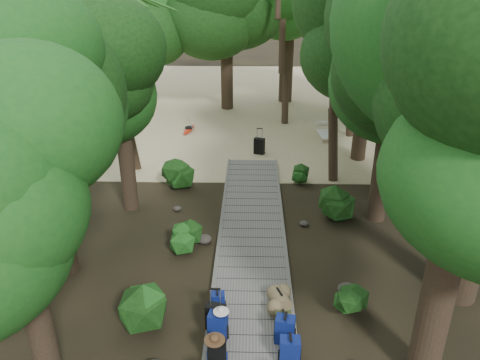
# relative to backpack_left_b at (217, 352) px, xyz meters

# --- Properties ---
(ground) EXTENTS (120.00, 120.00, 0.00)m
(ground) POSITION_rel_backpack_left_b_xyz_m (0.67, 3.84, -0.45)
(ground) COLOR #2E2617
(ground) RESTS_ON ground
(sand_beach) EXTENTS (40.00, 22.00, 0.02)m
(sand_beach) POSITION_rel_backpack_left_b_xyz_m (0.67, 19.84, -0.44)
(sand_beach) COLOR #C7BB86
(sand_beach) RESTS_ON ground
(boardwalk) EXTENTS (2.00, 12.00, 0.12)m
(boardwalk) POSITION_rel_backpack_left_b_xyz_m (0.67, 4.84, -0.39)
(boardwalk) COLOR slate
(boardwalk) RESTS_ON ground
(backpack_left_b) EXTENTS (0.37, 0.27, 0.66)m
(backpack_left_b) POSITION_rel_backpack_left_b_xyz_m (0.00, 0.00, 0.00)
(backpack_left_b) COLOR black
(backpack_left_b) RESTS_ON boardwalk
(backpack_left_c) EXTENTS (0.44, 0.35, 0.74)m
(backpack_left_c) POSITION_rel_backpack_left_b_xyz_m (-0.04, 0.72, 0.04)
(backpack_left_c) COLOR navy
(backpack_left_c) RESTS_ON boardwalk
(backpack_left_d) EXTENTS (0.36, 0.28, 0.52)m
(backpack_left_d) POSITION_rel_backpack_left_b_xyz_m (-0.11, 1.64, -0.07)
(backpack_left_d) COLOR navy
(backpack_left_d) RESTS_ON boardwalk
(backpack_right_b) EXTENTS (0.41, 0.29, 0.72)m
(backpack_right_b) POSITION_rel_backpack_left_b_xyz_m (1.44, 0.05, 0.03)
(backpack_right_b) COLOR navy
(backpack_right_b) RESTS_ON boardwalk
(backpack_right_c) EXTENTS (0.45, 0.36, 0.69)m
(backpack_right_c) POSITION_rel_backpack_left_b_xyz_m (1.38, 0.69, 0.01)
(backpack_right_c) COLOR navy
(backpack_right_c) RESTS_ON boardwalk
(backpack_right_d) EXTENTS (0.37, 0.29, 0.52)m
(backpack_right_d) POSITION_rel_backpack_left_b_xyz_m (1.37, 0.98, -0.07)
(backpack_right_d) COLOR #39421E
(backpack_right_d) RESTS_ON boardwalk
(duffel_right_khaki) EXTENTS (0.59, 0.71, 0.41)m
(duffel_right_khaki) POSITION_rel_backpack_left_b_xyz_m (1.32, 1.80, -0.13)
(duffel_right_khaki) COLOR olive
(duffel_right_khaki) RESTS_ON boardwalk
(suitcase_on_boardwalk) EXTENTS (0.46, 0.33, 0.65)m
(suitcase_on_boardwalk) POSITION_rel_backpack_left_b_xyz_m (-0.10, 1.00, -0.01)
(suitcase_on_boardwalk) COLOR black
(suitcase_on_boardwalk) RESTS_ON boardwalk
(lone_suitcase_on_sand) EXTENTS (0.50, 0.38, 0.69)m
(lone_suitcase_on_sand) POSITION_rel_backpack_left_b_xyz_m (0.96, 11.83, -0.09)
(lone_suitcase_on_sand) COLOR black
(lone_suitcase_on_sand) RESTS_ON sand_beach
(hat_brown) EXTENTS (0.42, 0.42, 0.12)m
(hat_brown) POSITION_rel_backpack_left_b_xyz_m (-0.04, -0.02, 0.39)
(hat_brown) COLOR #51351E
(hat_brown) RESTS_ON backpack_left_b
(hat_white) EXTENTS (0.33, 0.33, 0.11)m
(hat_white) POSITION_rel_backpack_left_b_xyz_m (0.04, 0.71, 0.46)
(hat_white) COLOR silver
(hat_white) RESTS_ON backpack_left_c
(kayak) EXTENTS (1.17, 2.98, 0.29)m
(kayak) POSITION_rel_backpack_left_b_xyz_m (-2.42, 14.68, -0.29)
(kayak) COLOR red
(kayak) RESTS_ON sand_beach
(sun_lounger) EXTENTS (0.81, 2.12, 0.67)m
(sun_lounger) POSITION_rel_backpack_left_b_xyz_m (4.13, 13.87, -0.10)
(sun_lounger) COLOR silver
(sun_lounger) RESTS_ON sand_beach
(tree_right_a) EXTENTS (5.22, 5.22, 8.70)m
(tree_right_a) POSITION_rel_backpack_left_b_xyz_m (4.07, -0.00, 3.90)
(tree_right_a) COLOR black
(tree_right_a) RESTS_ON ground
(tree_right_c) EXTENTS (4.66, 4.66, 8.06)m
(tree_right_c) POSITION_rel_backpack_left_b_xyz_m (4.64, 6.30, 3.58)
(tree_right_c) COLOR black
(tree_right_c) RESTS_ON ground
(tree_right_d) EXTENTS (6.40, 6.40, 11.73)m
(tree_right_d) POSITION_rel_backpack_left_b_xyz_m (5.81, 7.95, 5.41)
(tree_right_d) COLOR black
(tree_right_d) RESTS_ON ground
(tree_right_e) EXTENTS (4.72, 4.72, 8.49)m
(tree_right_e) POSITION_rel_backpack_left_b_xyz_m (5.09, 11.39, 3.79)
(tree_right_e) COLOR black
(tree_right_e) RESTS_ON ground
(tree_right_f) EXTENTS (6.16, 6.16, 11.00)m
(tree_right_f) POSITION_rel_backpack_left_b_xyz_m (7.17, 12.69, 5.05)
(tree_right_f) COLOR black
(tree_right_f) RESTS_ON ground
(tree_left_a) EXTENTS (4.05, 4.05, 6.75)m
(tree_left_a) POSITION_rel_backpack_left_b_xyz_m (-3.16, -0.49, 2.92)
(tree_left_a) COLOR black
(tree_left_a) RESTS_ON ground
(tree_left_b) EXTENTS (4.46, 4.46, 8.03)m
(tree_left_b) POSITION_rel_backpack_left_b_xyz_m (-4.23, 3.27, 3.57)
(tree_left_b) COLOR black
(tree_left_b) RESTS_ON ground
(tree_left_c) EXTENTS (4.05, 4.05, 7.05)m
(tree_left_c) POSITION_rel_backpack_left_b_xyz_m (-3.37, 6.81, 3.07)
(tree_left_c) COLOR black
(tree_left_c) RESTS_ON ground
(tree_back_a) EXTENTS (5.49, 5.49, 9.50)m
(tree_back_a) POSITION_rel_backpack_left_b_xyz_m (-0.77, 18.83, 4.30)
(tree_back_a) COLOR black
(tree_back_a) RESTS_ON ground
(tree_back_b) EXTENTS (6.22, 6.22, 11.11)m
(tree_back_b) POSITION_rel_backpack_left_b_xyz_m (2.59, 20.44, 5.10)
(tree_back_b) COLOR black
(tree_back_b) RESTS_ON ground
(tree_back_c) EXTENTS (5.16, 5.16, 9.28)m
(tree_back_c) POSITION_rel_backpack_left_b_xyz_m (5.47, 18.78, 4.19)
(tree_back_c) COLOR black
(tree_back_c) RESTS_ON ground
(tree_back_d) EXTENTS (4.77, 4.77, 7.95)m
(tree_back_d) POSITION_rel_backpack_left_b_xyz_m (-5.19, 18.51, 3.52)
(tree_back_d) COLOR black
(tree_back_d) RESTS_ON ground
(palm_right_a) EXTENTS (4.76, 4.76, 8.12)m
(palm_right_a) POSITION_rel_backpack_left_b_xyz_m (3.87, 9.47, 3.61)
(palm_right_a) COLOR #154212
(palm_right_a) RESTS_ON ground
(palm_right_b) EXTENTS (4.34, 4.34, 8.39)m
(palm_right_b) POSITION_rel_backpack_left_b_xyz_m (5.26, 14.54, 3.74)
(palm_right_b) COLOR #154212
(palm_right_b) RESTS_ON ground
(palm_right_c) EXTENTS (4.78, 4.78, 7.61)m
(palm_right_c) POSITION_rel_backpack_left_b_xyz_m (2.59, 16.40, 3.35)
(palm_right_c) COLOR #154212
(palm_right_c) RESTS_ON ground
(palm_left_a) EXTENTS (4.05, 4.05, 6.44)m
(palm_left_a) POSITION_rel_backpack_left_b_xyz_m (-4.14, 10.03, 2.77)
(palm_left_a) COLOR #154212
(palm_left_a) RESTS_ON ground
(rock_left_b) EXTENTS (0.35, 0.31, 0.19)m
(rock_left_b) POSITION_rel_backpack_left_b_xyz_m (-1.58, 1.51, -0.36)
(rock_left_b) COLOR #4C473F
(rock_left_b) RESTS_ON ground
(rock_left_c) EXTENTS (0.45, 0.41, 0.25)m
(rock_left_c) POSITION_rel_backpack_left_b_xyz_m (-0.73, 4.70, -0.33)
(rock_left_c) COLOR #4C473F
(rock_left_c) RESTS_ON ground
(rock_left_d) EXTENTS (0.27, 0.24, 0.15)m
(rock_left_d) POSITION_rel_backpack_left_b_xyz_m (-1.81, 6.66, -0.38)
(rock_left_d) COLOR #4C473F
(rock_left_d) RESTS_ON ground
(rock_right_b) EXTENTS (0.49, 0.44, 0.27)m
(rock_right_b) POSITION_rel_backpack_left_b_xyz_m (3.04, 2.46, -0.32)
(rock_right_b) COLOR #4C473F
(rock_right_b) RESTS_ON ground
(rock_right_c) EXTENTS (0.29, 0.26, 0.16)m
(rock_right_c) POSITION_rel_backpack_left_b_xyz_m (2.30, 5.78, -0.37)
(rock_right_c) COLOR #4C473F
(rock_right_c) RESTS_ON ground
(shrub_left_a) EXTENTS (1.23, 1.23, 1.10)m
(shrub_left_a) POSITION_rel_backpack_left_b_xyz_m (-1.73, 1.05, 0.10)
(shrub_left_a) COLOR #185018
(shrub_left_a) RESTS_ON ground
(shrub_left_b) EXTENTS (0.96, 0.96, 0.86)m
(shrub_left_b) POSITION_rel_backpack_left_b_xyz_m (-1.15, 4.35, -0.02)
(shrub_left_b) COLOR #185018
(shrub_left_b) RESTS_ON ground
(shrub_left_c) EXTENTS (1.23, 1.23, 1.11)m
(shrub_left_c) POSITION_rel_backpack_left_b_xyz_m (-1.91, 8.43, 0.10)
(shrub_left_c) COLOR #185018
(shrub_left_c) RESTS_ON ground
(shrub_right_a) EXTENTS (0.91, 0.91, 0.82)m
(shrub_right_a) POSITION_rel_backpack_left_b_xyz_m (2.89, 1.61, -0.04)
(shrub_right_a) COLOR #185018
(shrub_right_a) RESTS_ON ground
(shrub_right_b) EXTENTS (1.26, 1.26, 1.14)m
(shrub_right_b) POSITION_rel_backpack_left_b_xyz_m (3.25, 6.18, 0.12)
(shrub_right_b) COLOR #185018
(shrub_right_b) RESTS_ON ground
(shrub_right_c) EXTENTS (0.72, 0.72, 0.64)m
(shrub_right_c) POSITION_rel_backpack_left_b_xyz_m (2.48, 8.97, -0.13)
(shrub_right_c) COLOR #185018
(shrub_right_c) RESTS_ON ground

